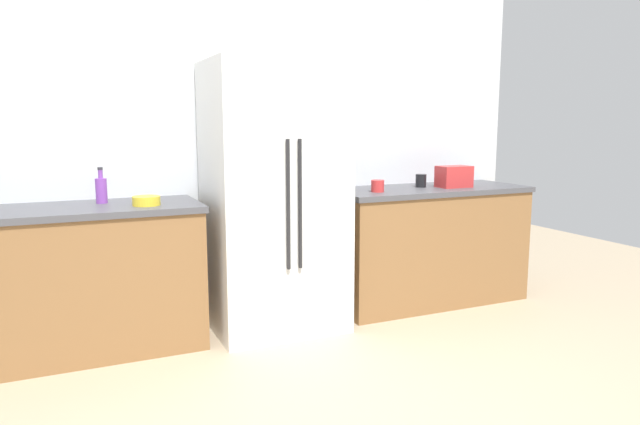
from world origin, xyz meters
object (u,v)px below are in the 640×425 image
cup_b (378,186)px  bowl_a (146,201)px  refrigerator (274,198)px  bottle_a (101,190)px  cup_a (421,181)px  toaster (454,177)px

cup_b → bowl_a: bearing=-179.4°
refrigerator → cup_b: (0.79, -0.04, 0.05)m
bottle_a → cup_a: 2.36m
cup_a → toaster: bearing=-26.0°
cup_b → toaster: bearing=1.9°
bottle_a → toaster: bearing=-3.9°
refrigerator → toaster: refrigerator is taller
refrigerator → cup_b: size_ratio=19.06×
refrigerator → bowl_a: 0.85m
toaster → cup_b: bearing=-178.1°
toaster → cup_a: 0.26m
refrigerator → bowl_a: refrigerator is taller
toaster → refrigerator: bearing=179.4°
bottle_a → bowl_a: bottle_a is taller
refrigerator → bowl_a: (-0.85, -0.05, 0.03)m
refrigerator → bottle_a: (-1.10, 0.16, 0.09)m
refrigerator → toaster: size_ratio=7.03×
refrigerator → cup_b: bearing=-2.7°
cup_a → bowl_a: 2.12m
cup_a → bowl_a: (-2.11, -0.15, -0.02)m
bowl_a → toaster: bearing=1.0°
refrigerator → cup_b: 0.79m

